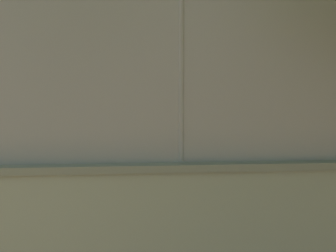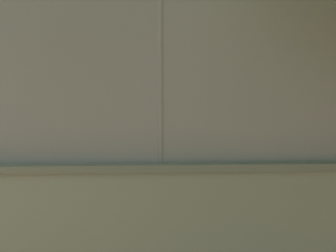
# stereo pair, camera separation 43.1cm
# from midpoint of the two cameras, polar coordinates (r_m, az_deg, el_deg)

# --- Properties ---
(ground_plane) EXTENTS (260.00, 260.00, 0.00)m
(ground_plane) POSITION_cam_midpoint_polar(r_m,az_deg,el_deg) (17.88, -10.59, -2.71)
(ground_plane) COLOR #A36B42
(perimeter_wall) EXTENTS (28.70, 0.49, 1.68)m
(perimeter_wall) POSITION_cam_midpoint_polar(r_m,az_deg,el_deg) (5.84, -16.60, -12.17)
(perimeter_wall) COLOR slate
(perimeter_wall) RESTS_ON ground_plane
(fence_panel_on_wall) EXTENTS (28.19, 0.15, 2.12)m
(fence_panel_on_wall) POSITION_cam_midpoint_polar(r_m,az_deg,el_deg) (5.57, -17.17, 6.71)
(fence_panel_on_wall) COLOR slate
(fence_panel_on_wall) RESTS_ON perimeter_wall
(player_foreground_swinging) EXTENTS (0.87, 1.06, 1.60)m
(player_foreground_swinging) POSITION_cam_midpoint_polar(r_m,az_deg,el_deg) (19.73, 3.71, 0.94)
(player_foreground_swinging) COLOR #591919
(player_foreground_swinging) RESTS_ON ground_plane
(player_baseline_waiting) EXTENTS (0.79, 1.29, 1.72)m
(player_baseline_waiting) POSITION_cam_midpoint_polar(r_m,az_deg,el_deg) (11.21, -4.27, -2.39)
(player_baseline_waiting) COLOR #B2B2B2
(player_baseline_waiting) RESTS_ON ground_plane
(sports_ball) EXTENTS (0.13, 0.13, 0.13)m
(sports_ball) POSITION_cam_midpoint_polar(r_m,az_deg,el_deg) (18.49, 7.76, -2.18)
(sports_ball) COLOR #3399D8
(sports_ball) RESTS_ON ground_plane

